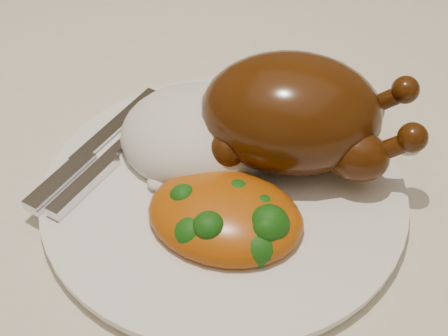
% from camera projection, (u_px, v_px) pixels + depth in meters
% --- Properties ---
extents(dining_table, '(1.60, 0.90, 0.76)m').
position_uv_depth(dining_table, '(215.00, 167.00, 0.68)').
color(dining_table, brown).
rests_on(dining_table, floor).
extents(tablecloth, '(1.73, 1.03, 0.18)m').
position_uv_depth(tablecloth, '(215.00, 114.00, 0.63)').
color(tablecloth, silver).
rests_on(tablecloth, dining_table).
extents(dinner_plate, '(0.37, 0.37, 0.01)m').
position_uv_depth(dinner_plate, '(224.00, 191.00, 0.50)').
color(dinner_plate, white).
rests_on(dinner_plate, tablecloth).
extents(roast_chicken, '(0.19, 0.15, 0.09)m').
position_uv_depth(roast_chicken, '(296.00, 113.00, 0.49)').
color(roast_chicken, '#492307').
rests_on(roast_chicken, dinner_plate).
extents(rice_mound, '(0.17, 0.16, 0.07)m').
position_uv_depth(rice_mound, '(198.00, 135.00, 0.52)').
color(rice_mound, silver).
rests_on(rice_mound, dinner_plate).
extents(mac_and_cheese, '(0.13, 0.11, 0.04)m').
position_uv_depth(mac_and_cheese, '(233.00, 218.00, 0.46)').
color(mac_and_cheese, '#B04C0B').
rests_on(mac_and_cheese, dinner_plate).
extents(cutlery, '(0.04, 0.17, 0.01)m').
position_uv_depth(cutlery, '(90.00, 164.00, 0.51)').
color(cutlery, silver).
rests_on(cutlery, dinner_plate).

